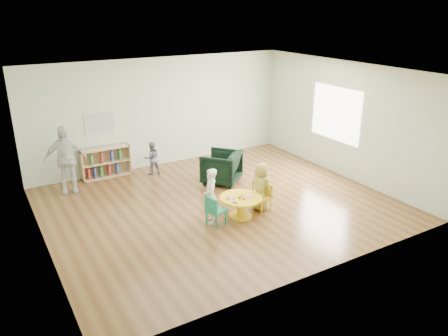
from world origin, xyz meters
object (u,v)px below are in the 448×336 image
object	(u,v)px
activity_table	(241,203)
toddler	(152,158)
bookshelf	(105,162)
adult_caretaker	(65,159)
kid_chair_right	(264,196)
child_left	(211,196)
armchair	(221,167)
child_right	(261,187)
kid_chair_left	(215,210)

from	to	relation	value
activity_table	toddler	xyz separation A→B (m)	(-0.64, 3.12, 0.13)
activity_table	bookshelf	bearing A→B (deg)	115.50
adult_caretaker	toddler	bearing A→B (deg)	12.54
bookshelf	toddler	distance (m)	1.15
kid_chair_right	child_left	xyz separation A→B (m)	(-1.24, 0.05, 0.25)
bookshelf	armchair	distance (m)	2.90
bookshelf	adult_caretaker	distance (m)	1.20
armchair	child_left	bearing A→B (deg)	13.95
kid_chair_right	activity_table	bearing A→B (deg)	90.65
child_left	toddler	distance (m)	3.03
child_right	adult_caretaker	size ratio (longest dim) A/B	0.65
armchair	activity_table	bearing A→B (deg)	31.80
kid_chair_right	bookshelf	distance (m)	4.21
activity_table	toddler	distance (m)	3.19
bookshelf	child_right	xyz separation A→B (m)	(2.23, -3.49, 0.14)
child_left	child_right	bearing A→B (deg)	111.92
child_right	child_left	bearing A→B (deg)	68.14
kid_chair_left	bookshelf	bearing A→B (deg)	-179.97
activity_table	bookshelf	xyz separation A→B (m)	(-1.70, 3.57, 0.07)
armchair	adult_caretaker	size ratio (longest dim) A/B	0.54
kid_chair_right	kid_chair_left	bearing A→B (deg)	91.71
activity_table	kid_chair_left	world-z (taller)	kid_chair_left
child_right	adult_caretaker	distance (m)	4.40
activity_table	child_right	bearing A→B (deg)	7.97
armchair	adult_caretaker	distance (m)	3.54
toddler	adult_caretaker	size ratio (longest dim) A/B	0.54
armchair	toddler	world-z (taller)	toddler
bookshelf	adult_caretaker	world-z (taller)	adult_caretaker
armchair	toddler	xyz separation A→B (m)	(-1.22, 1.36, 0.04)
activity_table	adult_caretaker	bearing A→B (deg)	131.60
adult_caretaker	activity_table	bearing A→B (deg)	-37.94
kid_chair_left	adult_caretaker	size ratio (longest dim) A/B	0.39
armchair	toddler	distance (m)	1.82
bookshelf	adult_caretaker	size ratio (longest dim) A/B	0.77
kid_chair_right	armchair	size ratio (longest dim) A/B	0.67
toddler	adult_caretaker	world-z (taller)	adult_caretaker
child_right	toddler	distance (m)	3.27
kid_chair_right	armchair	bearing A→B (deg)	-2.34
toddler	child_left	bearing A→B (deg)	97.83
child_right	bookshelf	bearing A→B (deg)	11.59
kid_chair_right	toddler	distance (m)	3.32
child_right	kid_chair_right	bearing A→B (deg)	-135.10
armchair	child_left	distance (m)	2.07
kid_chair_right	child_left	size ratio (longest dim) A/B	0.51
bookshelf	child_right	world-z (taller)	child_right
bookshelf	armchair	xyz separation A→B (m)	(2.28, -1.80, 0.01)
kid_chair_left	activity_table	bearing A→B (deg)	79.70
child_left	toddler	world-z (taller)	child_left
kid_chair_left	armchair	xyz separation A→B (m)	(1.22, 1.83, 0.05)
kid_chair_left	kid_chair_right	world-z (taller)	kid_chair_left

